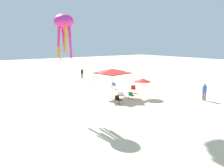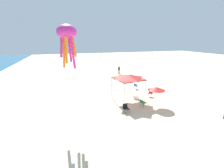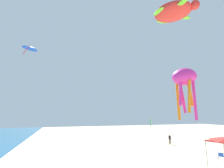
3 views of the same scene
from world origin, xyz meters
The scene contains 6 objects.
folding_chair_left_of_tent centered at (1.40, 0.46, 0.47)m, with size 0.79×0.81×0.82m.
banner_flag centered at (10.86, 3.25, 2.58)m, with size 0.36×0.06×4.32m.
person_far_stroller centered at (11.49, -0.66, 0.94)m, with size 0.38×0.42×1.60m.
kite_octopus_magenta centered at (-3.99, 9.49, 7.20)m, with size 1.57×1.57×3.49m.
kite_turtle_red centered at (2.21, 4.47, 17.67)m, with size 5.81×5.82×1.84m.
kite_delta_blue centered at (14.79, 22.71, 15.69)m, with size 3.00×3.02×1.93m.
Camera 3 is at (-12.63, 17.49, 4.79)m, focal length 25.66 mm.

